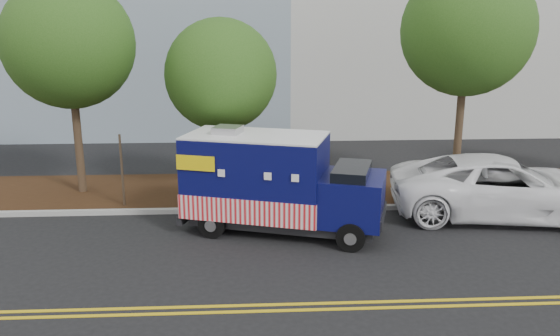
{
  "coord_description": "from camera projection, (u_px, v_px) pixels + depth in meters",
  "views": [
    {
      "loc": [
        0.03,
        -14.58,
        5.55
      ],
      "look_at": [
        0.86,
        0.6,
        1.6
      ],
      "focal_mm": 35.0,
      "sensor_mm": 36.0,
      "label": 1
    }
  ],
  "objects": [
    {
      "name": "food_truck",
      "position": [
        273.0,
        185.0,
        14.98
      ],
      "size": [
        5.84,
        3.53,
        2.91
      ],
      "rotation": [
        0.0,
        0.0,
        -0.3
      ],
      "color": "black",
      "rests_on": "ground"
    },
    {
      "name": "centerline_near",
      "position": [
        252.0,
        305.0,
        11.19
      ],
      "size": [
        120.0,
        0.1,
        0.01
      ],
      "primitive_type": "cube",
      "color": "gold",
      "rests_on": "ground"
    },
    {
      "name": "mulch_strip",
      "position": [
        251.0,
        190.0,
        18.85
      ],
      "size": [
        120.0,
        4.0,
        0.15
      ],
      "primitive_type": "cube",
      "color": "black",
      "rests_on": "ground"
    },
    {
      "name": "ground",
      "position": [
        251.0,
        228.0,
        15.49
      ],
      "size": [
        120.0,
        120.0,
        0.0
      ],
      "primitive_type": "plane",
      "color": "black",
      "rests_on": "ground"
    },
    {
      "name": "curb",
      "position": [
        251.0,
        210.0,
        16.82
      ],
      "size": [
        120.0,
        0.18,
        0.15
      ],
      "primitive_type": "cube",
      "color": "#9E9E99",
      "rests_on": "ground"
    },
    {
      "name": "sign_post",
      "position": [
        122.0,
        173.0,
        16.72
      ],
      "size": [
        0.06,
        0.06,
        2.4
      ],
      "primitive_type": "cube",
      "color": "#473828",
      "rests_on": "ground"
    },
    {
      "name": "tree_a",
      "position": [
        69.0,
        44.0,
        17.23
      ],
      "size": [
        4.12,
        4.12,
        7.09
      ],
      "color": "#38281C",
      "rests_on": "ground"
    },
    {
      "name": "centerline_far",
      "position": [
        252.0,
        311.0,
        10.95
      ],
      "size": [
        120.0,
        0.1,
        0.01
      ],
      "primitive_type": "cube",
      "color": "gold",
      "rests_on": "ground"
    },
    {
      "name": "white_car",
      "position": [
        502.0,
        187.0,
        16.26
      ],
      "size": [
        6.9,
        3.95,
        1.81
      ],
      "primitive_type": "imported",
      "rotation": [
        0.0,
        0.0,
        1.42
      ],
      "color": "white",
      "rests_on": "ground"
    },
    {
      "name": "tree_c",
      "position": [
        467.0,
        31.0,
        17.48
      ],
      "size": [
        4.22,
        4.22,
        7.54
      ],
      "color": "#38281C",
      "rests_on": "ground"
    },
    {
      "name": "tree_b",
      "position": [
        221.0,
        75.0,
        17.53
      ],
      "size": [
        3.61,
        3.61,
        5.85
      ],
      "color": "#38281C",
      "rests_on": "ground"
    }
  ]
}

